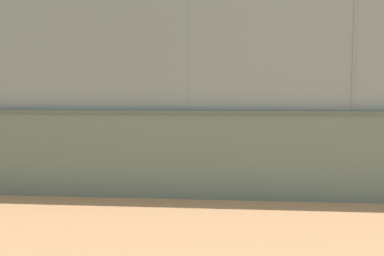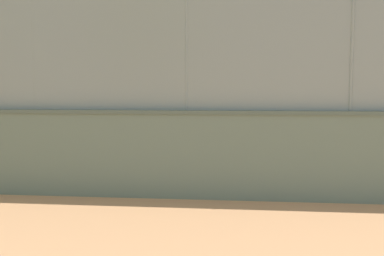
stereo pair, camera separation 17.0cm
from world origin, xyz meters
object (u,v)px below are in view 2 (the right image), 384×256
Objects in this scene: sports_ball at (195,174)px; player_foreground_swinging at (181,121)px; player_crossing_court at (153,135)px; player_baseline_waiting at (188,125)px.

player_foreground_swinging is at bearing -79.74° from sports_ball.
player_baseline_waiting reaches higher than player_crossing_court.
sports_ball is (-1.31, 1.15, -0.85)m from player_crossing_court.
sports_ball is (-0.70, 4.75, -0.87)m from player_baseline_waiting.
player_foreground_swinging is at bearing -90.38° from player_crossing_court.
player_baseline_waiting is (-0.61, -3.60, 0.02)m from player_crossing_court.
player_crossing_court is 0.98× the size of player_baseline_waiting.
player_foreground_swinging is (-0.04, -5.87, -0.03)m from player_crossing_court.
player_crossing_court is 5.87m from player_foreground_swinging.
sports_ball is at bearing 138.79° from player_crossing_court.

